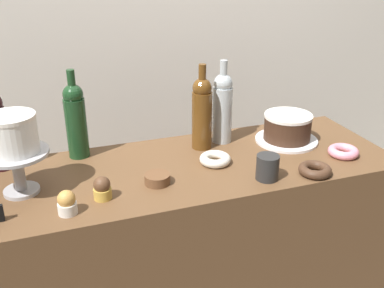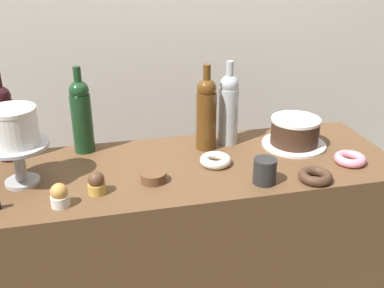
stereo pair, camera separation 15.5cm
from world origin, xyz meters
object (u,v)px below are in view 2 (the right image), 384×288
at_px(cupcake_chocolate, 97,183).
at_px(coffee_cup_ceramic, 265,171).
at_px(wine_bottle_amber, 206,112).
at_px(donut_chocolate, 315,176).
at_px(white_layer_cake, 13,126).
at_px(cupcake_caramel, 60,196).
at_px(cookie_stack, 153,177).
at_px(chocolate_round_cake, 295,131).
at_px(donut_pink, 350,159).
at_px(wine_bottle_green, 81,115).
at_px(wine_bottle_dark_red, 5,122).
at_px(wine_bottle_clear, 229,108).
at_px(cake_stand_pedestal, 18,157).
at_px(donut_sugar, 215,160).

distance_m(cupcake_chocolate, coffee_cup_ceramic, 0.54).
xyz_separation_m(wine_bottle_amber, donut_chocolate, (0.29, -0.34, -0.13)).
relative_size(white_layer_cake, cupcake_caramel, 2.06).
xyz_separation_m(donut_chocolate, cookie_stack, (-0.52, 0.12, 0.00)).
bearing_deg(chocolate_round_cake, donut_chocolate, -100.72).
bearing_deg(cookie_stack, donut_pink, -1.93).
xyz_separation_m(chocolate_round_cake, wine_bottle_green, (-0.79, 0.14, 0.08)).
relative_size(chocolate_round_cake, wine_bottle_dark_red, 0.57).
bearing_deg(cookie_stack, wine_bottle_clear, 36.94).
xyz_separation_m(wine_bottle_clear, cupcake_caramel, (-0.63, -0.34, -0.11)).
distance_m(wine_bottle_green, coffee_cup_ceramic, 0.70).
relative_size(white_layer_cake, coffee_cup_ceramic, 1.80).
distance_m(cake_stand_pedestal, wine_bottle_amber, 0.67).
height_order(white_layer_cake, coffee_cup_ceramic, white_layer_cake).
relative_size(wine_bottle_green, coffee_cup_ceramic, 3.83).
xyz_separation_m(cake_stand_pedestal, wine_bottle_clear, (0.75, 0.16, 0.05)).
bearing_deg(cupcake_caramel, cake_stand_pedestal, 126.27).
relative_size(donut_pink, coffee_cup_ceramic, 1.32).
xyz_separation_m(white_layer_cake, cupcake_caramel, (0.13, -0.17, -0.17)).
xyz_separation_m(wine_bottle_green, cupcake_caramel, (-0.08, -0.39, -0.11)).
height_order(wine_bottle_clear, cupcake_caramel, wine_bottle_clear).
bearing_deg(wine_bottle_amber, donut_pink, -27.63).
bearing_deg(chocolate_round_cake, white_layer_cake, -175.57).
bearing_deg(donut_chocolate, cupcake_caramel, 177.99).
bearing_deg(coffee_cup_ceramic, white_layer_cake, 167.15).
height_order(cake_stand_pedestal, white_layer_cake, white_layer_cake).
xyz_separation_m(donut_pink, donut_sugar, (-0.47, 0.10, 0.00)).
distance_m(chocolate_round_cake, donut_chocolate, 0.29).
bearing_deg(donut_chocolate, wine_bottle_clear, 117.48).
relative_size(wine_bottle_amber, cupcake_caramel, 4.38).
relative_size(wine_bottle_green, donut_sugar, 2.91).
xyz_separation_m(wine_bottle_green, wine_bottle_amber, (0.45, -0.08, 0.00)).
bearing_deg(coffee_cup_ceramic, cupcake_chocolate, 174.22).
bearing_deg(donut_sugar, donut_pink, -11.74).
bearing_deg(wine_bottle_dark_red, donut_sugar, -16.86).
height_order(cake_stand_pedestal, wine_bottle_dark_red, wine_bottle_dark_red).
relative_size(donut_chocolate, coffee_cup_ceramic, 1.32).
xyz_separation_m(wine_bottle_clear, wine_bottle_dark_red, (-0.81, 0.04, 0.00)).
relative_size(wine_bottle_clear, cupcake_chocolate, 4.38).
xyz_separation_m(donut_chocolate, donut_pink, (0.18, 0.09, 0.00)).
bearing_deg(white_layer_cake, cookie_stack, -11.59).
xyz_separation_m(chocolate_round_cake, wine_bottle_dark_red, (-1.06, 0.13, 0.08)).
xyz_separation_m(wine_bottle_clear, donut_chocolate, (0.19, -0.37, -0.13)).
xyz_separation_m(white_layer_cake, wine_bottle_green, (0.20, 0.21, -0.06)).
height_order(chocolate_round_cake, cupcake_chocolate, chocolate_round_cake).
height_order(chocolate_round_cake, wine_bottle_clear, wine_bottle_clear).
xyz_separation_m(wine_bottle_dark_red, cookie_stack, (0.48, -0.29, -0.13)).
bearing_deg(white_layer_cake, cupcake_chocolate, -27.30).
bearing_deg(coffee_cup_ceramic, donut_chocolate, -8.34).
xyz_separation_m(wine_bottle_clear, coffee_cup_ceramic, (0.02, -0.34, -0.10)).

